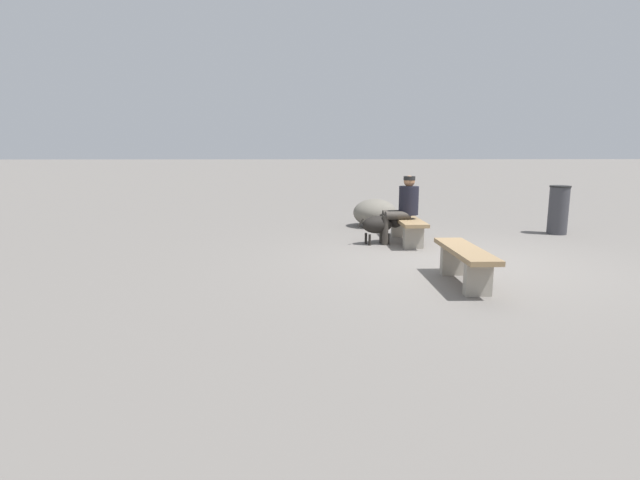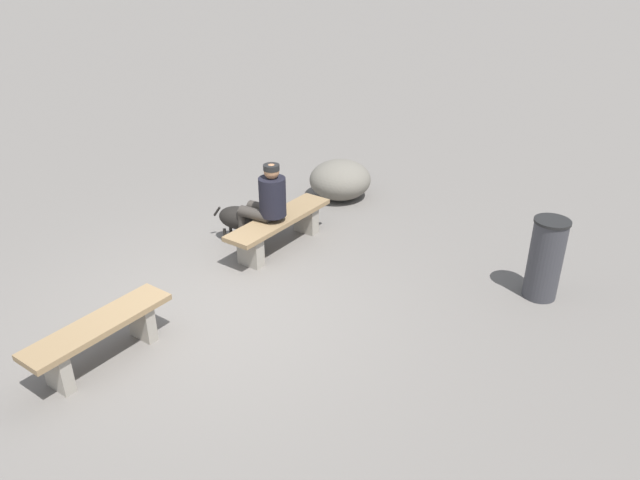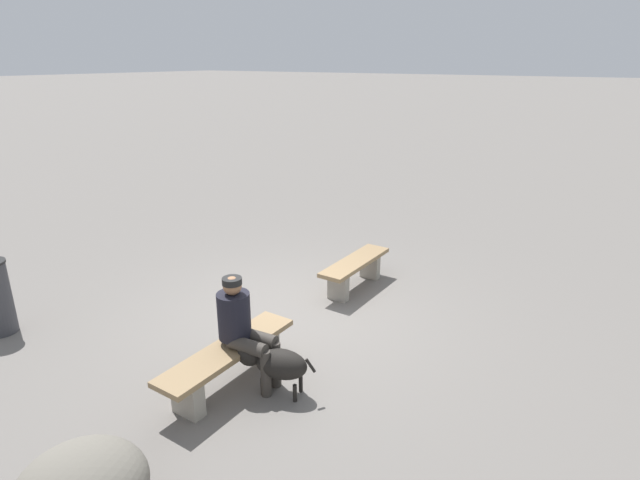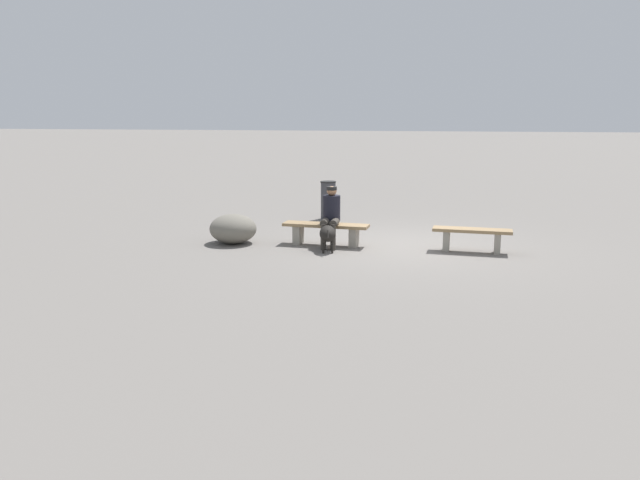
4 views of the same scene
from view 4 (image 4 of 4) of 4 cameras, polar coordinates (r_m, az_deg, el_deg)
ground at (r=12.79m, az=7.94°, el=-0.62°), size 210.00×210.00×0.06m
bench_left at (r=12.33m, az=13.90°, el=0.41°), size 1.51×0.40×0.46m
bench_right at (r=12.61m, az=0.54°, el=0.92°), size 1.76×0.43×0.45m
seated_person at (r=12.43m, az=1.02°, el=2.60°), size 0.38×0.68×1.23m
dog at (r=12.11m, az=0.70°, el=0.73°), size 0.45×0.85×0.56m
trash_bin at (r=15.89m, az=0.76°, el=3.72°), size 0.40×0.40×0.98m
boulder at (r=12.95m, az=-8.06°, el=1.04°), size 1.27×1.25×0.61m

